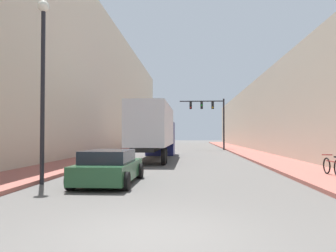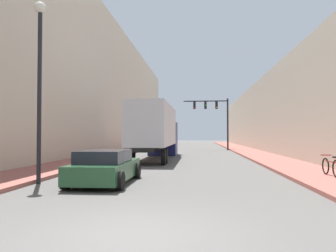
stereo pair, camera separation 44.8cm
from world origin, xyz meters
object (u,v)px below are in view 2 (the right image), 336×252
semi_truck (156,130)px  traffic_signal_gantry (216,113)px  sedan_car (105,167)px  parked_bicycle (331,167)px  street_lamp (40,67)px

semi_truck → traffic_signal_gantry: size_ratio=2.01×
semi_truck → sedan_car: bearing=-91.7°
semi_truck → parked_bicycle: size_ratio=6.92×
street_lamp → parked_bicycle: street_lamp is taller
parked_bicycle → street_lamp: bearing=-169.0°
parked_bicycle → semi_truck: bearing=128.9°
parked_bicycle → sedan_car: bearing=-168.3°
sedan_car → street_lamp: 4.60m
traffic_signal_gantry → semi_truck: bearing=-109.5°
sedan_car → traffic_signal_gantry: 28.72m
semi_truck → sedan_car: (-0.37, -12.68, -1.61)m
traffic_signal_gantry → parked_bicycle: bearing=-82.7°
street_lamp → parked_bicycle: (11.57, 2.25, -3.94)m
traffic_signal_gantry → parked_bicycle: traffic_signal_gantry is taller
sedan_car → traffic_signal_gantry: size_ratio=0.70×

